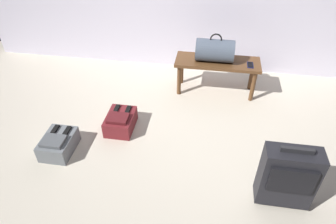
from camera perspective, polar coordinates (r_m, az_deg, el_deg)
ground_plane at (r=3.10m, az=3.48°, el=-5.60°), size 6.60×6.60×0.00m
bench at (r=3.68m, az=9.34°, el=8.67°), size 1.00×0.36×0.43m
duffel_bag_slate at (r=3.58m, az=8.90°, el=11.51°), size 0.44×0.26×0.34m
cell_phone at (r=3.63m, az=15.37°, el=8.63°), size 0.07×0.14×0.01m
suitcase_upright_charcoal at (r=2.54m, az=21.79°, el=-11.35°), size 0.42×0.21×0.63m
backpack_grey at (r=3.13m, az=-20.13°, el=-5.68°), size 0.28×0.38×0.21m
backpack_maroon at (r=3.23m, az=-9.04°, el=-1.76°), size 0.28×0.38×0.21m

